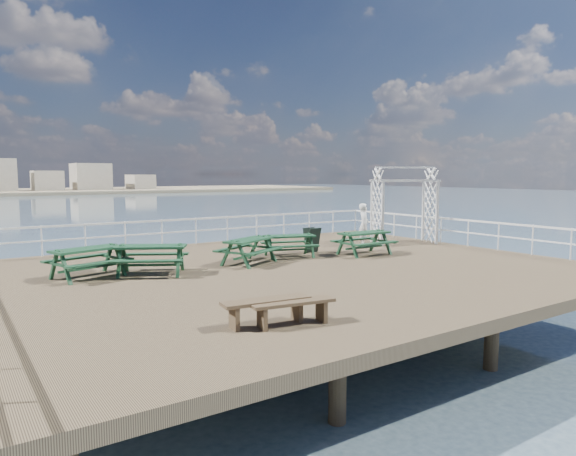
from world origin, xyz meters
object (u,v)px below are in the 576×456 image
at_px(picnic_table_d, 151,253).
at_px(trellis_arbor, 404,209).
at_px(picnic_table_c, 249,246).
at_px(person, 364,225).
at_px(picnic_table_b, 289,241).
at_px(flat_bench_near, 266,306).
at_px(flat_bench_far, 293,307).
at_px(picnic_table_a, 88,256).
at_px(picnic_table_e, 364,238).

relative_size(picnic_table_d, trellis_arbor, 0.78).
relative_size(picnic_table_c, person, 1.37).
xyz_separation_m(picnic_table_b, person, (3.98, 0.48, 0.31)).
relative_size(flat_bench_near, flat_bench_far, 1.04).
xyz_separation_m(picnic_table_b, flat_bench_near, (-5.01, -6.60, -0.18)).
relative_size(picnic_table_b, flat_bench_far, 1.24).
height_order(flat_bench_near, trellis_arbor, trellis_arbor).
height_order(picnic_table_a, picnic_table_b, picnic_table_a).
bearing_deg(picnic_table_b, flat_bench_far, -105.45).
xyz_separation_m(picnic_table_d, trellis_arbor, (11.25, 0.76, 0.82)).
xyz_separation_m(picnic_table_a, picnic_table_e, (9.31, -1.26, -0.01)).
relative_size(picnic_table_e, trellis_arbor, 0.60).
relative_size(picnic_table_b, picnic_table_d, 0.85).
bearing_deg(picnic_table_a, picnic_table_d, -35.22).
height_order(picnic_table_d, flat_bench_near, picnic_table_d).
bearing_deg(picnic_table_e, picnic_table_a, 172.68).
xyz_separation_m(picnic_table_d, flat_bench_far, (0.54, -6.49, -0.25)).
bearing_deg(picnic_table_d, flat_bench_near, -58.70).
bearing_deg(person, trellis_arbor, -43.27).
distance_m(picnic_table_a, person, 10.77).
relative_size(picnic_table_a, picnic_table_b, 1.09).
relative_size(picnic_table_b, picnic_table_c, 0.90).
bearing_deg(picnic_table_d, trellis_arbor, 33.90).
distance_m(picnic_table_b, trellis_arbor, 6.17).
bearing_deg(person, picnic_table_c, 149.61).
bearing_deg(picnic_table_d, picnic_table_e, 24.77).
bearing_deg(picnic_table_c, flat_bench_near, -143.83).
height_order(picnic_table_d, picnic_table_e, picnic_table_d).
bearing_deg(picnic_table_a, picnic_table_c, -23.19).
xyz_separation_m(flat_bench_near, trellis_arbor, (11.11, 6.94, 1.05)).
height_order(picnic_table_b, picnic_table_e, picnic_table_e).
height_order(picnic_table_a, picnic_table_c, picnic_table_a).
bearing_deg(picnic_table_e, flat_bench_near, -143.61).
bearing_deg(flat_bench_near, flat_bench_far, -30.20).
distance_m(picnic_table_c, flat_bench_far, 7.02).
height_order(flat_bench_near, flat_bench_far, flat_bench_near).
distance_m(flat_bench_near, flat_bench_far, 0.51).
height_order(picnic_table_a, picnic_table_e, picnic_table_a).
height_order(picnic_table_e, person, person).
height_order(picnic_table_b, person, person).
relative_size(picnic_table_e, flat_bench_far, 1.12).
height_order(trellis_arbor, person, trellis_arbor).
bearing_deg(flat_bench_far, trellis_arbor, 43.38).
xyz_separation_m(picnic_table_b, flat_bench_far, (-4.61, -6.91, -0.19)).
xyz_separation_m(picnic_table_b, trellis_arbor, (6.10, 0.34, 0.88)).
relative_size(picnic_table_b, picnic_table_e, 1.11).
height_order(flat_bench_far, trellis_arbor, trellis_arbor).
height_order(picnic_table_c, picnic_table_e, picnic_table_e).
bearing_deg(picnic_table_a, flat_bench_near, -91.70).
bearing_deg(flat_bench_far, person, 50.01).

